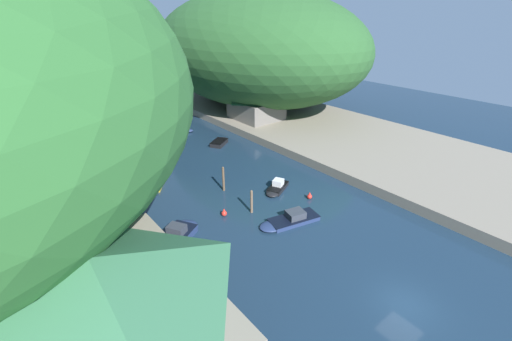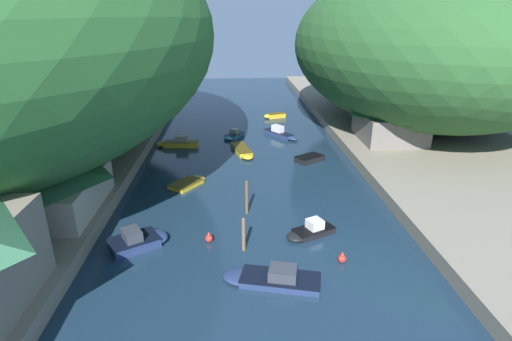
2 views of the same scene
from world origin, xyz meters
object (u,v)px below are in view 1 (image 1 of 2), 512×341
(boat_mid_channel, at_px, (176,129))
(person_by_boathouse, at_px, (115,214))
(boat_small_dinghy, at_px, (180,231))
(person_on_quay, at_px, (120,233))
(waterfront_building, at_px, (104,319))
(boat_far_right_bank, at_px, (164,149))
(boat_navy_launch, at_px, (220,142))
(boat_cabin_cruiser, at_px, (139,138))
(boat_red_skiff, at_px, (155,183))
(boat_moored_right, at_px, (289,220))
(boat_white_cruiser, at_px, (98,155))
(channel_buoy_far, at_px, (310,196))
(channel_buoy_near, at_px, (224,213))
(boathouse_shed, at_px, (82,216))
(right_bank_cottage, at_px, (256,103))
(boat_far_upstream, at_px, (150,115))
(boat_near_quay, at_px, (277,188))

(boat_mid_channel, bearing_deg, person_by_boathouse, 15.74)
(boat_small_dinghy, relative_size, person_on_quay, 2.69)
(waterfront_building, bearing_deg, boat_mid_channel, 58.76)
(boat_far_right_bank, xyz_separation_m, boat_navy_launch, (7.64, -2.89, 0.05))
(boat_cabin_cruiser, distance_m, boat_red_skiff, 15.80)
(boat_moored_right, distance_m, boat_red_skiff, 16.79)
(waterfront_building, distance_m, boat_moored_right, 19.28)
(boat_far_right_bank, relative_size, boat_navy_launch, 1.52)
(boat_red_skiff, height_order, boat_white_cruiser, boat_white_cruiser)
(channel_buoy_far, height_order, person_by_boathouse, person_by_boathouse)
(boat_mid_channel, xyz_separation_m, channel_buoy_near, (-8.23, -25.91, -0.10))
(boat_cabin_cruiser, distance_m, person_on_quay, 27.76)
(boathouse_shed, bearing_deg, right_bank_cottage, 27.28)
(waterfront_building, bearing_deg, boat_white_cruiser, 75.26)
(boat_cabin_cruiser, xyz_separation_m, person_on_quay, (-11.52, -25.19, 1.77))
(boat_mid_channel, xyz_separation_m, person_on_quay, (-17.92, -25.34, 1.70))
(boat_far_upstream, distance_m, channel_buoy_near, 37.15)
(waterfront_building, height_order, boat_near_quay, waterfront_building)
(boat_mid_channel, relative_size, channel_buoy_near, 6.61)
(waterfront_building, bearing_deg, boat_far_right_bank, 60.64)
(boat_cabin_cruiser, relative_size, boat_near_quay, 0.91)
(right_bank_cottage, xyz_separation_m, boat_red_skiff, (-23.01, -9.62, -3.58))
(channel_buoy_far, bearing_deg, boat_red_skiff, 129.91)
(boat_small_dinghy, xyz_separation_m, person_on_quay, (-4.83, 0.76, 1.67))
(waterfront_building, xyz_separation_m, boat_red_skiff, (11.33, 20.95, -4.95))
(boat_mid_channel, bearing_deg, boat_red_skiff, 18.57)
(boat_navy_launch, height_order, person_by_boathouse, person_by_boathouse)
(boat_mid_channel, bearing_deg, boathouse_shed, 11.76)
(boat_white_cruiser, height_order, person_on_quay, person_on_quay)
(channel_buoy_far, distance_m, person_by_boathouse, 19.23)
(boat_far_right_bank, height_order, person_by_boathouse, person_by_boathouse)
(waterfront_building, relative_size, person_on_quay, 8.00)
(boat_red_skiff, height_order, person_on_quay, person_on_quay)
(boat_cabin_cruiser, xyz_separation_m, boat_mid_channel, (6.40, 0.15, 0.08))
(boathouse_shed, relative_size, boat_mid_channel, 1.76)
(boat_moored_right, xyz_separation_m, boat_mid_channel, (4.17, 30.82, 0.09))
(boat_far_right_bank, distance_m, channel_buoy_near, 19.60)
(right_bank_cottage, distance_m, channel_buoy_near, 29.02)
(boat_moored_right, height_order, boat_near_quay, boat_near_quay)
(channel_buoy_near, xyz_separation_m, person_by_boathouse, (-9.06, 3.53, 1.79))
(boat_red_skiff, bearing_deg, person_by_boathouse, -97.16)
(boat_red_skiff, xyz_separation_m, person_by_boathouse, (-6.60, -7.03, 1.92))
(waterfront_building, distance_m, boat_near_quay, 24.31)
(waterfront_building, distance_m, channel_buoy_near, 17.92)
(boat_near_quay, height_order, boat_white_cruiser, boat_white_cruiser)
(boathouse_shed, bearing_deg, boat_red_skiff, 37.24)
(boat_small_dinghy, relative_size, person_by_boathouse, 2.69)
(right_bank_cottage, relative_size, channel_buoy_near, 10.09)
(boathouse_shed, relative_size, person_by_boathouse, 5.70)
(right_bank_cottage, relative_size, boat_navy_launch, 2.08)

